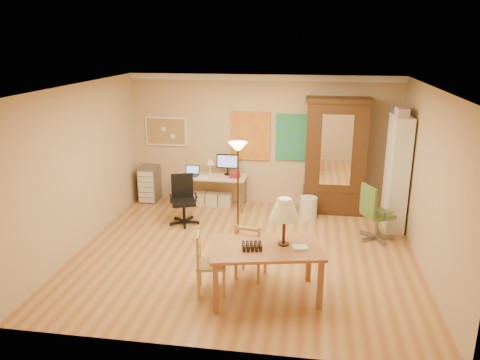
# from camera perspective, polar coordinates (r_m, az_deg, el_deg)

# --- Properties ---
(floor) EXTENTS (5.50, 5.50, 0.00)m
(floor) POSITION_cam_1_polar(r_m,az_deg,el_deg) (7.78, 0.67, -8.92)
(floor) COLOR #A26639
(floor) RESTS_ON ground
(crown_molding) EXTENTS (5.50, 0.08, 0.12)m
(crown_molding) POSITION_cam_1_polar(r_m,az_deg,el_deg) (9.47, 2.87, 12.37)
(crown_molding) COLOR white
(crown_molding) RESTS_ON floor
(corkboard) EXTENTS (0.90, 0.04, 0.62)m
(corkboard) POSITION_cam_1_polar(r_m,az_deg,el_deg) (10.05, -8.99, 5.89)
(corkboard) COLOR tan
(corkboard) RESTS_ON floor
(art_panel_left) EXTENTS (0.80, 0.04, 1.00)m
(art_panel_left) POSITION_cam_1_polar(r_m,az_deg,el_deg) (9.68, 1.29, 5.36)
(art_panel_left) COLOR gold
(art_panel_left) RESTS_ON floor
(art_panel_right) EXTENTS (0.75, 0.04, 0.95)m
(art_panel_right) POSITION_cam_1_polar(r_m,az_deg,el_deg) (9.60, 6.64, 5.17)
(art_panel_right) COLOR teal
(art_panel_right) RESTS_ON floor
(dining_table) EXTENTS (1.63, 1.18, 1.39)m
(dining_table) POSITION_cam_1_polar(r_m,az_deg,el_deg) (6.25, 3.97, -6.82)
(dining_table) COLOR brown
(dining_table) RESTS_ON floor
(ladder_chair_back) EXTENTS (0.47, 0.45, 0.87)m
(ladder_chair_back) POSITION_cam_1_polar(r_m,az_deg,el_deg) (6.90, 1.26, -8.76)
(ladder_chair_back) COLOR #AC8A4E
(ladder_chair_back) RESTS_ON floor
(ladder_chair_left) EXTENTS (0.47, 0.48, 0.90)m
(ladder_chair_left) POSITION_cam_1_polar(r_m,az_deg,el_deg) (6.54, -3.79, -10.18)
(ladder_chair_left) COLOR #AC8A4E
(ladder_chair_left) RESTS_ON floor
(torchiere_lamp) EXTENTS (0.32, 0.32, 1.74)m
(torchiere_lamp) POSITION_cam_1_polar(r_m,az_deg,el_deg) (7.83, -0.26, 2.14)
(torchiere_lamp) COLOR #3D2A18
(torchiere_lamp) RESTS_ON floor
(computer_desk) EXTENTS (1.46, 0.64, 1.10)m
(computer_desk) POSITION_cam_1_polar(r_m,az_deg,el_deg) (9.76, -3.29, -0.91)
(computer_desk) COLOR #CBB594
(computer_desk) RESTS_ON floor
(office_chair_black) EXTENTS (0.58, 0.58, 0.94)m
(office_chair_black) POSITION_cam_1_polar(r_m,az_deg,el_deg) (8.95, -6.87, -3.74)
(office_chair_black) COLOR black
(office_chair_black) RESTS_ON floor
(office_chair_green) EXTENTS (0.62, 0.61, 1.00)m
(office_chair_green) POSITION_cam_1_polar(r_m,az_deg,el_deg) (8.52, 16.13, -5.30)
(office_chair_green) COLOR slate
(office_chair_green) RESTS_ON floor
(drawer_cart) EXTENTS (0.38, 0.46, 0.77)m
(drawer_cart) POSITION_cam_1_polar(r_m,az_deg,el_deg) (10.24, -10.97, -0.45)
(drawer_cart) COLOR slate
(drawer_cart) RESTS_ON floor
(armoire) EXTENTS (1.25, 0.59, 2.30)m
(armoire) POSITION_cam_1_polar(r_m,az_deg,el_deg) (9.49, 11.49, 2.01)
(armoire) COLOR #341C0E
(armoire) RESTS_ON floor
(bookshelf) EXTENTS (0.31, 0.84, 2.09)m
(bookshelf) POSITION_cam_1_polar(r_m,az_deg,el_deg) (8.95, 18.54, 0.81)
(bookshelf) COLOR white
(bookshelf) RESTS_ON floor
(wastebin) EXTENTS (0.34, 0.34, 0.43)m
(wastebin) POSITION_cam_1_polar(r_m,az_deg,el_deg) (9.24, 8.33, -3.35)
(wastebin) COLOR silver
(wastebin) RESTS_ON floor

